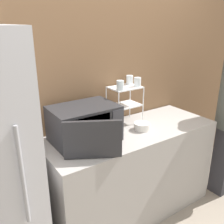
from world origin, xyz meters
The scene contains 8 objects.
wall_back centered at (0.00, 0.67, 1.30)m, with size 8.00×0.06×2.60m.
counter centered at (0.00, 0.31, 0.44)m, with size 1.63×0.63×0.88m.
microwave centered at (-0.45, 0.36, 1.03)m, with size 0.54×0.59×0.29m.
dish_rack centered at (0.05, 0.50, 1.14)m, with size 0.30×0.21×0.36m.
glass_front_left centered at (-0.05, 0.43, 1.28)m, with size 0.07×0.07×0.09m.
glass_back_right centered at (0.15, 0.56, 1.28)m, with size 0.07×0.07×0.09m.
glass_front_right centered at (0.15, 0.44, 1.28)m, with size 0.07×0.07×0.09m.
bowl centered at (0.08, 0.27, 0.91)m, with size 0.14×0.14×0.06m.
Camera 1 is at (-1.31, -1.29, 1.81)m, focal length 40.00 mm.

